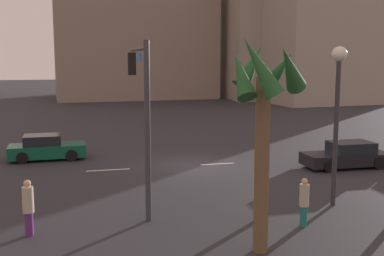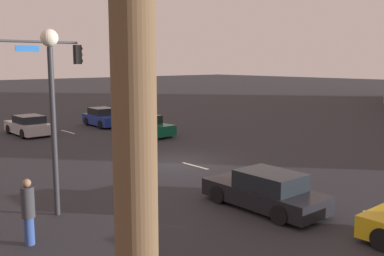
{
  "view_description": "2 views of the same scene",
  "coord_description": "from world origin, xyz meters",
  "views": [
    {
      "loc": [
        5.98,
        24.0,
        5.61
      ],
      "look_at": [
        -0.17,
        -0.75,
        1.89
      ],
      "focal_mm": 44.74,
      "sensor_mm": 36.0,
      "label": 1
    },
    {
      "loc": [
        -17.15,
        13.86,
        5.03
      ],
      "look_at": [
        -1.0,
        -0.15,
        1.81
      ],
      "focal_mm": 41.32,
      "sensor_mm": 36.0,
      "label": 2
    }
  ],
  "objects": [
    {
      "name": "lane_stripe_5",
      "position": [
        12.53,
        0.0,
        0.01
      ],
      "size": [
        2.08,
        0.14,
        0.01
      ],
      "primitive_type": "cube",
      "color": "silver",
      "rests_on": "ground_plane"
    },
    {
      "name": "car_1",
      "position": [
        13.5,
        -3.42,
        0.66
      ],
      "size": [
        4.04,
        2.01,
        1.43
      ],
      "color": "navy",
      "rests_on": "ground_plane"
    },
    {
      "name": "traffic_signal",
      "position": [
        3.56,
        6.43,
        4.21
      ],
      "size": [
        0.32,
        4.92,
        6.21
      ],
      "color": "#38383D",
      "rests_on": "ground_plane"
    },
    {
      "name": "lane_stripe_4",
      "position": [
        4.4,
        0.0,
        0.01
      ],
      "size": [
        2.17,
        0.14,
        0.01
      ],
      "primitive_type": "cube",
      "color": "silver",
      "rests_on": "ground_plane"
    },
    {
      "name": "streetlamp",
      "position": [
        -3.59,
        8.02,
        4.25
      ],
      "size": [
        0.56,
        0.56,
        6.05
      ],
      "color": "#2D2D33",
      "rests_on": "ground_plane"
    },
    {
      "name": "car_3",
      "position": [
        7.57,
        -3.47,
        0.64
      ],
      "size": [
        4.19,
        1.96,
        1.4
      ],
      "color": "#0F5138",
      "rests_on": "ground_plane"
    },
    {
      "name": "pedestrian_1",
      "position": [
        -5.4,
        9.63,
        0.99
      ],
      "size": [
        0.51,
        0.51,
        1.88
      ],
      "color": "#2D478C",
      "rests_on": "ground_plane"
    },
    {
      "name": "ground_plane",
      "position": [
        0.0,
        0.0,
        0.0
      ],
      "size": [
        220.0,
        220.0,
        0.0
      ],
      "primitive_type": "plane",
      "color": "#28282D"
    },
    {
      "name": "car_4",
      "position": [
        13.13,
        2.61,
        0.64
      ],
      "size": [
        4.28,
        1.99,
        1.37
      ],
      "color": "#B7B7BC",
      "rests_on": "ground_plane"
    },
    {
      "name": "car_2",
      "position": [
        -7.71,
        2.33,
        0.61
      ],
      "size": [
        4.51,
        1.93,
        1.33
      ],
      "color": "black",
      "rests_on": "ground_plane"
    },
    {
      "name": "lane_stripe_2",
      "position": [
        -7.3,
        0.0,
        0.01
      ],
      "size": [
        2.05,
        0.14,
        0.01
      ],
      "primitive_type": "cube",
      "color": "silver",
      "rests_on": "ground_plane"
    },
    {
      "name": "lane_stripe_3",
      "position": [
        -1.39,
        0.0,
        0.01
      ],
      "size": [
        1.86,
        0.14,
        0.01
      ],
      "primitive_type": "cube",
      "color": "silver",
      "rests_on": "ground_plane"
    }
  ]
}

